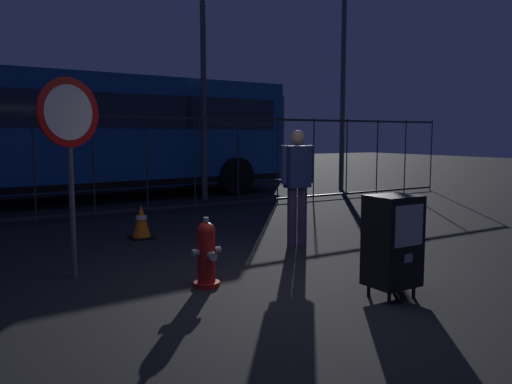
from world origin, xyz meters
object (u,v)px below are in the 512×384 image
(fire_hydrant, at_px, (206,254))
(bus_near, at_px, (81,130))
(street_light_near_left, at_px, (344,26))
(street_light_near_right, at_px, (203,27))
(traffic_cone, at_px, (141,222))
(stop_sign, at_px, (70,136))
(pedestrian, at_px, (297,181))
(newspaper_box_primary, at_px, (393,241))
(bus_far, at_px, (134,131))

(fire_hydrant, bearing_deg, bus_near, 85.58)
(street_light_near_left, xyz_separation_m, street_light_near_right, (-4.39, 0.03, -0.48))
(bus_near, distance_m, street_light_near_left, 7.73)
(street_light_near_right, bearing_deg, fire_hydrant, -115.71)
(traffic_cone, relative_size, street_light_near_left, 0.07)
(street_light_near_right, bearing_deg, stop_sign, -127.62)
(pedestrian, height_order, bus_near, bus_near)
(newspaper_box_primary, height_order, bus_near, bus_near)
(traffic_cone, distance_m, bus_near, 5.55)
(pedestrian, relative_size, street_light_near_right, 0.23)
(fire_hydrant, height_order, pedestrian, pedestrian)
(pedestrian, relative_size, bus_near, 0.16)
(traffic_cone, xyz_separation_m, street_light_near_left, (7.35, 3.83, 4.39))
(newspaper_box_primary, bearing_deg, bus_far, 81.93)
(pedestrian, distance_m, street_light_near_left, 8.67)
(stop_sign, distance_m, pedestrian, 3.23)
(pedestrian, xyz_separation_m, street_light_near_left, (5.59, 5.50, 3.71))
(fire_hydrant, relative_size, street_light_near_right, 0.10)
(newspaper_box_primary, bearing_deg, pedestrian, 75.81)
(newspaper_box_primary, xyz_separation_m, bus_near, (-0.78, 9.47, 1.14))
(bus_far, bearing_deg, street_light_near_right, -88.84)
(pedestrian, height_order, street_light_near_right, street_light_near_right)
(traffic_cone, bearing_deg, bus_far, 72.16)
(street_light_near_right, bearing_deg, traffic_cone, -127.46)
(stop_sign, distance_m, bus_near, 7.35)
(bus_near, bearing_deg, stop_sign, -107.66)
(newspaper_box_primary, distance_m, traffic_cone, 4.29)
(newspaper_box_primary, distance_m, bus_far, 13.92)
(pedestrian, bearing_deg, stop_sign, -177.83)
(traffic_cone, bearing_deg, stop_sign, -127.95)
(traffic_cone, distance_m, street_light_near_right, 6.25)
(fire_hydrant, distance_m, pedestrian, 2.42)
(street_light_near_right, bearing_deg, newspaper_box_primary, -102.80)
(newspaper_box_primary, relative_size, stop_sign, 0.46)
(stop_sign, height_order, bus_far, bus_far)
(fire_hydrant, relative_size, street_light_near_left, 0.09)
(bus_far, bearing_deg, street_light_near_left, -51.14)
(fire_hydrant, distance_m, bus_far, 12.97)
(street_light_near_left, relative_size, street_light_near_right, 1.13)
(stop_sign, distance_m, traffic_cone, 2.64)
(traffic_cone, bearing_deg, street_light_near_right, 52.54)
(bus_far, bearing_deg, traffic_cone, -105.36)
(fire_hydrant, xyz_separation_m, bus_near, (0.63, 8.18, 1.36))
(stop_sign, relative_size, street_light_near_right, 0.31)
(bus_near, bearing_deg, street_light_near_right, -33.41)
(bus_near, bearing_deg, fire_hydrant, -98.20)
(stop_sign, relative_size, pedestrian, 1.34)
(newspaper_box_primary, relative_size, street_light_near_right, 0.14)
(pedestrian, bearing_deg, fire_hydrant, -150.10)
(newspaper_box_primary, xyz_separation_m, street_light_near_right, (1.82, 7.99, 3.60))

